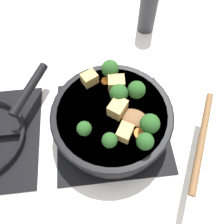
% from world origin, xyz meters
% --- Properties ---
extents(ground_plane, '(2.40, 2.40, 0.00)m').
position_xyz_m(ground_plane, '(0.00, 0.00, 0.00)').
color(ground_plane, white).
extents(front_burner_grate, '(0.31, 0.31, 0.03)m').
position_xyz_m(front_burner_grate, '(0.00, 0.00, 0.01)').
color(front_burner_grate, black).
rests_on(front_burner_grate, ground_plane).
extents(skillet_pan, '(0.35, 0.42, 0.06)m').
position_xyz_m(skillet_pan, '(0.00, 0.00, 0.06)').
color(skillet_pan, black).
rests_on(skillet_pan, front_burner_grate).
extents(wooden_spoon, '(0.24, 0.26, 0.02)m').
position_xyz_m(wooden_spoon, '(-0.07, -0.14, 0.09)').
color(wooden_spoon, brown).
rests_on(wooden_spoon, skillet_pan).
extents(tofu_cube_center_large, '(0.06, 0.06, 0.04)m').
position_xyz_m(tofu_cube_center_large, '(0.00, -0.01, 0.10)').
color(tofu_cube_center_large, tan).
rests_on(tofu_cube_center_large, skillet_pan).
extents(tofu_cube_near_handle, '(0.05, 0.05, 0.03)m').
position_xyz_m(tofu_cube_near_handle, '(0.10, 0.05, 0.10)').
color(tofu_cube_near_handle, tan).
rests_on(tofu_cube_near_handle, skillet_pan).
extents(tofu_cube_east_chunk, '(0.04, 0.05, 0.03)m').
position_xyz_m(tofu_cube_east_chunk, '(0.08, -0.02, 0.10)').
color(tofu_cube_east_chunk, tan).
rests_on(tofu_cube_east_chunk, skillet_pan).
extents(tofu_cube_west_chunk, '(0.05, 0.05, 0.03)m').
position_xyz_m(tofu_cube_west_chunk, '(-0.07, -0.02, 0.10)').
color(tofu_cube_west_chunk, tan).
rests_on(tofu_cube_west_chunk, skillet_pan).
extents(broccoli_floret_near_spoon, '(0.05, 0.05, 0.05)m').
position_xyz_m(broccoli_floret_near_spoon, '(-0.06, -0.08, 0.12)').
color(broccoli_floret_near_spoon, '#709956').
rests_on(broccoli_floret_near_spoon, skillet_pan).
extents(broccoli_floret_center_top, '(0.04, 0.04, 0.05)m').
position_xyz_m(broccoli_floret_center_top, '(-0.10, -0.06, 0.11)').
color(broccoli_floret_center_top, '#709956').
rests_on(broccoli_floret_center_top, skillet_pan).
extents(broccoli_floret_east_rim, '(0.05, 0.05, 0.05)m').
position_xyz_m(broccoli_floret_east_rim, '(0.04, -0.07, 0.11)').
color(broccoli_floret_east_rim, '#709956').
rests_on(broccoli_floret_east_rim, skillet_pan).
extents(broccoli_floret_west_rim, '(0.05, 0.05, 0.05)m').
position_xyz_m(broccoli_floret_west_rim, '(0.04, -0.02, 0.11)').
color(broccoli_floret_west_rim, '#709956').
rests_on(broccoli_floret_west_rim, skillet_pan).
extents(broccoli_floret_north_edge, '(0.05, 0.05, 0.05)m').
position_xyz_m(broccoli_floret_north_edge, '(0.11, -0.01, 0.12)').
color(broccoli_floret_north_edge, '#709956').
rests_on(broccoli_floret_north_edge, skillet_pan).
extents(broccoli_floret_south_cluster, '(0.04, 0.04, 0.04)m').
position_xyz_m(broccoli_floret_south_cluster, '(-0.08, 0.01, 0.11)').
color(broccoli_floret_south_cluster, '#709956').
rests_on(broccoli_floret_south_cluster, skillet_pan).
extents(broccoli_floret_mid_floret, '(0.04, 0.04, 0.04)m').
position_xyz_m(broccoli_floret_mid_floret, '(-0.05, 0.07, 0.11)').
color(broccoli_floret_mid_floret, '#709956').
rests_on(broccoli_floret_mid_floret, skillet_pan).
extents(carrot_slice_orange_thin, '(0.03, 0.03, 0.01)m').
position_xyz_m(carrot_slice_orange_thin, '(-0.07, -0.06, 0.09)').
color(carrot_slice_orange_thin, orange).
rests_on(carrot_slice_orange_thin, skillet_pan).
extents(carrot_slice_near_center, '(0.02, 0.02, 0.01)m').
position_xyz_m(carrot_slice_near_center, '(0.10, 0.01, 0.09)').
color(carrot_slice_near_center, orange).
rests_on(carrot_slice_near_center, skillet_pan).
extents(pepper_mill, '(0.06, 0.06, 0.18)m').
position_xyz_m(pepper_mill, '(0.39, -0.17, 0.08)').
color(pepper_mill, '#333338').
rests_on(pepper_mill, ground_plane).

